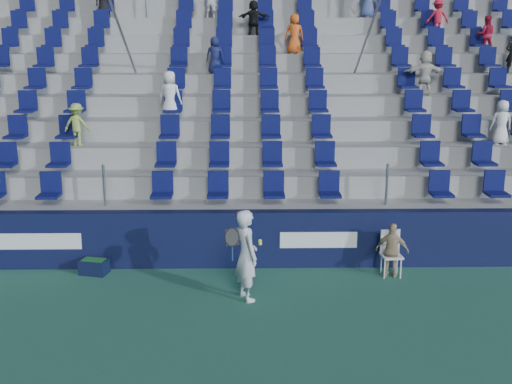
# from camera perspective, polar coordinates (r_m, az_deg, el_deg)

# --- Properties ---
(ground) EXTENTS (70.00, 70.00, 0.00)m
(ground) POSITION_cam_1_polar(r_m,az_deg,el_deg) (10.77, -0.85, -12.53)
(ground) COLOR #2B644E
(ground) RESTS_ON ground
(sponsor_wall) EXTENTS (24.00, 0.32, 1.20)m
(sponsor_wall) POSITION_cam_1_polar(r_m,az_deg,el_deg) (13.45, -0.87, -4.18)
(sponsor_wall) COLOR #0F1337
(sponsor_wall) RESTS_ON ground
(grandstand) EXTENTS (24.00, 8.17, 6.63)m
(grandstand) POSITION_cam_1_polar(r_m,az_deg,el_deg) (18.06, -0.92, 5.58)
(grandstand) COLOR #9C9C97
(grandstand) RESTS_ON ground
(tennis_player) EXTENTS (0.72, 0.74, 1.71)m
(tennis_player) POSITION_cam_1_polar(r_m,az_deg,el_deg) (11.75, -0.87, -5.62)
(tennis_player) COLOR white
(tennis_player) RESTS_ON ground
(line_judge_chair) EXTENTS (0.44, 0.45, 0.92)m
(line_judge_chair) POSITION_cam_1_polar(r_m,az_deg,el_deg) (13.33, 11.88, -5.03)
(line_judge_chair) COLOR white
(line_judge_chair) RESTS_ON ground
(line_judge) EXTENTS (0.71, 0.46, 1.12)m
(line_judge) POSITION_cam_1_polar(r_m,az_deg,el_deg) (13.18, 12.02, -5.09)
(line_judge) COLOR tan
(line_judge) RESTS_ON ground
(ball_bin) EXTENTS (0.62, 0.48, 0.31)m
(ball_bin) POSITION_cam_1_polar(r_m,az_deg,el_deg) (13.58, -14.20, -6.39)
(ball_bin) COLOR #0D1533
(ball_bin) RESTS_ON ground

